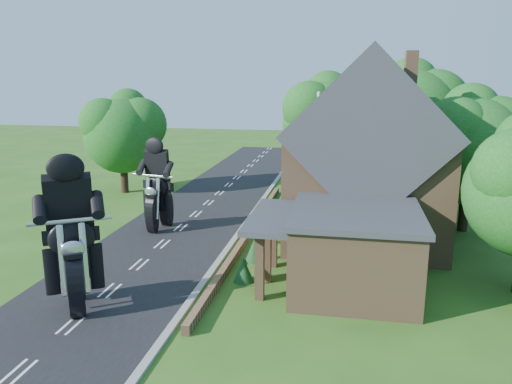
% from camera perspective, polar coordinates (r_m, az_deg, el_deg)
% --- Properties ---
extents(ground, '(120.00, 120.00, 0.00)m').
position_cam_1_polar(ground, '(24.63, -13.20, -8.10)').
color(ground, '#295317').
rests_on(ground, ground).
extents(road, '(7.00, 80.00, 0.02)m').
position_cam_1_polar(road, '(24.63, -13.20, -8.08)').
color(road, black).
rests_on(road, ground).
extents(kerb, '(0.30, 80.00, 0.12)m').
position_cam_1_polar(kerb, '(23.43, -4.91, -8.75)').
color(kerb, gray).
rests_on(kerb, ground).
extents(garden_wall, '(0.30, 22.00, 0.40)m').
position_cam_1_polar(garden_wall, '(27.81, -0.87, -4.81)').
color(garden_wall, '#836042').
rests_on(garden_wall, ground).
extents(house, '(9.54, 8.64, 10.24)m').
position_cam_1_polar(house, '(27.29, 12.41, 3.50)').
color(house, '#836042').
rests_on(house, ground).
extents(annex, '(7.05, 5.94, 3.44)m').
position_cam_1_polar(annex, '(21.30, 10.84, -6.32)').
color(annex, '#836042').
rests_on(annex, ground).
extents(tree_house_right, '(6.51, 6.00, 8.40)m').
position_cam_1_polar(tree_house_right, '(30.57, 24.02, 5.28)').
color(tree_house_right, black).
rests_on(tree_house_right, ground).
extents(tree_behind_house, '(7.81, 7.20, 10.08)m').
position_cam_1_polar(tree_behind_house, '(37.42, 17.87, 8.65)').
color(tree_behind_house, black).
rests_on(tree_behind_house, ground).
extents(tree_behind_left, '(6.94, 6.40, 9.16)m').
position_cam_1_polar(tree_behind_left, '(38.18, 8.55, 8.47)').
color(tree_behind_left, black).
rests_on(tree_behind_left, ground).
extents(tree_far_road, '(6.08, 5.60, 7.84)m').
position_cam_1_polar(tree_far_road, '(38.89, -14.56, 6.95)').
color(tree_far_road, black).
rests_on(tree_far_road, ground).
extents(shrub_a, '(0.90, 0.90, 1.10)m').
position_cam_1_polar(shrub_a, '(21.97, -1.44, -8.86)').
color(shrub_a, '#123A1A').
rests_on(shrub_a, ground).
extents(shrub_b, '(0.90, 0.90, 1.10)m').
position_cam_1_polar(shrub_b, '(24.26, -0.20, -6.68)').
color(shrub_b, '#123A1A').
rests_on(shrub_b, ground).
extents(shrub_c, '(0.90, 0.90, 1.10)m').
position_cam_1_polar(shrub_c, '(26.59, 0.82, -4.87)').
color(shrub_c, '#123A1A').
rests_on(shrub_c, ground).
extents(shrub_d, '(0.90, 0.90, 1.10)m').
position_cam_1_polar(shrub_d, '(31.32, 2.39, -2.07)').
color(shrub_d, '#123A1A').
rests_on(shrub_d, ground).
extents(shrub_e, '(0.90, 0.90, 1.10)m').
position_cam_1_polar(shrub_e, '(33.72, 3.00, -0.97)').
color(shrub_e, '#123A1A').
rests_on(shrub_e, ground).
extents(shrub_f, '(0.90, 0.90, 1.10)m').
position_cam_1_polar(shrub_f, '(36.12, 3.53, -0.01)').
color(shrub_f, '#123A1A').
rests_on(shrub_f, ground).
extents(motorcycle_lead, '(1.45, 1.93, 1.82)m').
position_cam_1_polar(motorcycle_lead, '(20.61, -19.88, -10.15)').
color(motorcycle_lead, black).
rests_on(motorcycle_lead, ground).
extents(motorcycle_follow, '(0.77, 1.80, 1.62)m').
position_cam_1_polar(motorcycle_follow, '(29.52, -10.97, -2.74)').
color(motorcycle_follow, black).
rests_on(motorcycle_follow, ground).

